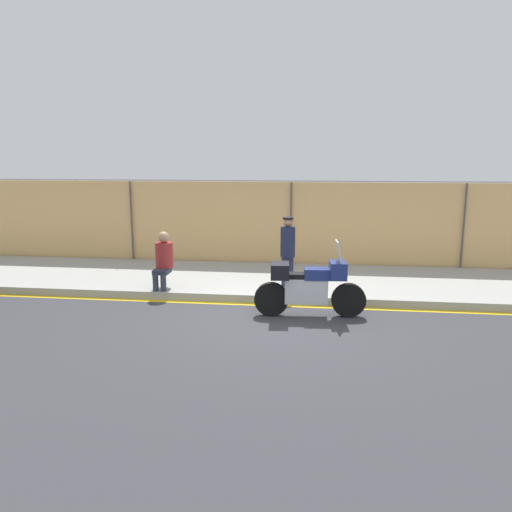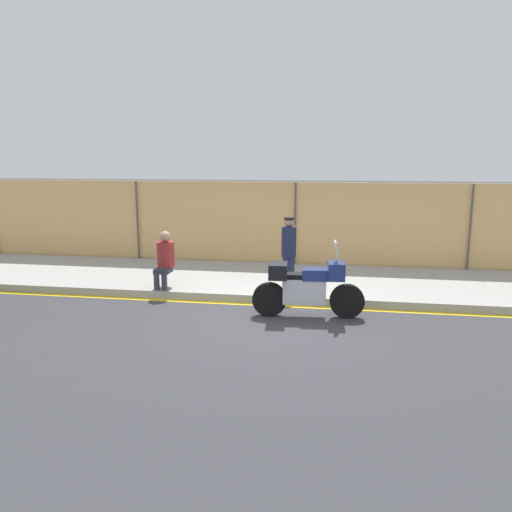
% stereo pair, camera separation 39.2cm
% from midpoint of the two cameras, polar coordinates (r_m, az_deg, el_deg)
% --- Properties ---
extents(ground_plane, '(120.00, 120.00, 0.00)m').
position_cam_midpoint_polar(ground_plane, '(9.97, 1.27, -7.21)').
color(ground_plane, '#38383D').
extents(sidewalk, '(34.68, 3.52, 0.18)m').
position_cam_midpoint_polar(sidewalk, '(12.59, 2.58, -2.87)').
color(sidewalk, '#9E9E99').
rests_on(sidewalk, ground_plane).
extents(curb_paint_stripe, '(34.68, 0.18, 0.01)m').
position_cam_midpoint_polar(curb_paint_stripe, '(10.83, 1.78, -5.67)').
color(curb_paint_stripe, gold).
rests_on(curb_paint_stripe, ground_plane).
extents(storefront_fence, '(32.94, 0.17, 2.47)m').
position_cam_midpoint_polar(storefront_fence, '(14.18, 3.23, 3.45)').
color(storefront_fence, '#E5B26B').
rests_on(storefront_fence, ground_plane).
extents(motorcycle, '(2.24, 0.60, 1.55)m').
position_cam_midpoint_polar(motorcycle, '(10.00, 4.95, -3.42)').
color(motorcycle, black).
rests_on(motorcycle, ground_plane).
extents(officer_standing, '(0.34, 0.34, 1.62)m').
position_cam_midpoint_polar(officer_standing, '(11.60, 2.67, 0.58)').
color(officer_standing, '#191E38').
rests_on(officer_standing, sidewalk).
extents(person_seated_on_curb, '(0.41, 0.68, 1.30)m').
position_cam_midpoint_polar(person_seated_on_curb, '(11.71, -11.48, -0.14)').
color(person_seated_on_curb, '#2D3342').
rests_on(person_seated_on_curb, sidewalk).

